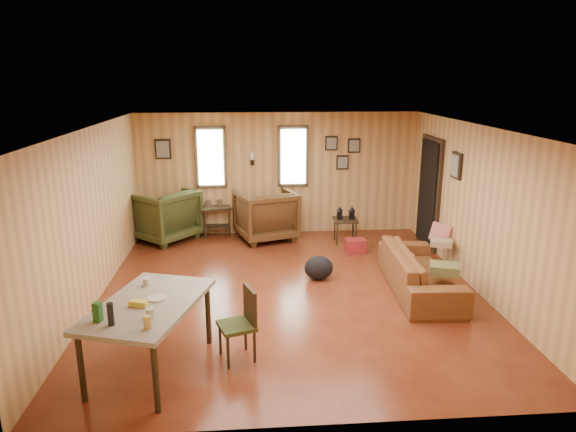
# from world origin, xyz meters

# --- Properties ---
(room) EXTENTS (5.54, 6.04, 2.44)m
(room) POSITION_xyz_m (0.17, 0.27, 1.21)
(room) COLOR maroon
(room) RESTS_ON ground
(sofa) EXTENTS (0.72, 2.13, 0.82)m
(sofa) POSITION_xyz_m (1.91, -0.09, 0.41)
(sofa) COLOR brown
(sofa) RESTS_ON ground
(recliner_brown) EXTENTS (1.28, 1.24, 1.07)m
(recliner_brown) POSITION_xyz_m (-0.26, 2.57, 0.53)
(recliner_brown) COLOR #4B2F16
(recliner_brown) RESTS_ON ground
(recliner_green) EXTENTS (1.44, 1.44, 1.09)m
(recliner_green) POSITION_xyz_m (-2.21, 2.67, 0.54)
(recliner_green) COLOR #38401D
(recliner_green) RESTS_ON ground
(end_table) EXTENTS (0.68, 0.64, 0.73)m
(end_table) POSITION_xyz_m (-1.25, 2.92, 0.41)
(end_table) COLOR #2F2314
(end_table) RESTS_ON ground
(side_table) EXTENTS (0.46, 0.46, 0.71)m
(side_table) POSITION_xyz_m (1.23, 2.24, 0.48)
(side_table) COLOR #2F2314
(side_table) RESTS_ON ground
(cooler) EXTENTS (0.36, 0.26, 0.25)m
(cooler) POSITION_xyz_m (1.31, 1.64, 0.13)
(cooler) COLOR maroon
(cooler) RESTS_ON ground
(backpack) EXTENTS (0.54, 0.48, 0.39)m
(backpack) POSITION_xyz_m (0.48, 0.44, 0.19)
(backpack) COLOR black
(backpack) RESTS_ON ground
(sofa_pillows) EXTENTS (0.87, 1.72, 0.35)m
(sofa_pillows) POSITION_xyz_m (2.33, 0.17, 0.50)
(sofa_pillows) COLOR brown
(sofa_pillows) RESTS_ON sofa
(dining_table) EXTENTS (1.33, 1.74, 1.01)m
(dining_table) POSITION_xyz_m (-1.66, -1.95, 0.72)
(dining_table) COLOR gray
(dining_table) RESTS_ON ground
(dining_chair) EXTENTS (0.48, 0.48, 0.83)m
(dining_chair) POSITION_xyz_m (-0.68, -1.77, 0.47)
(dining_chair) COLOR #38401D
(dining_chair) RESTS_ON ground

